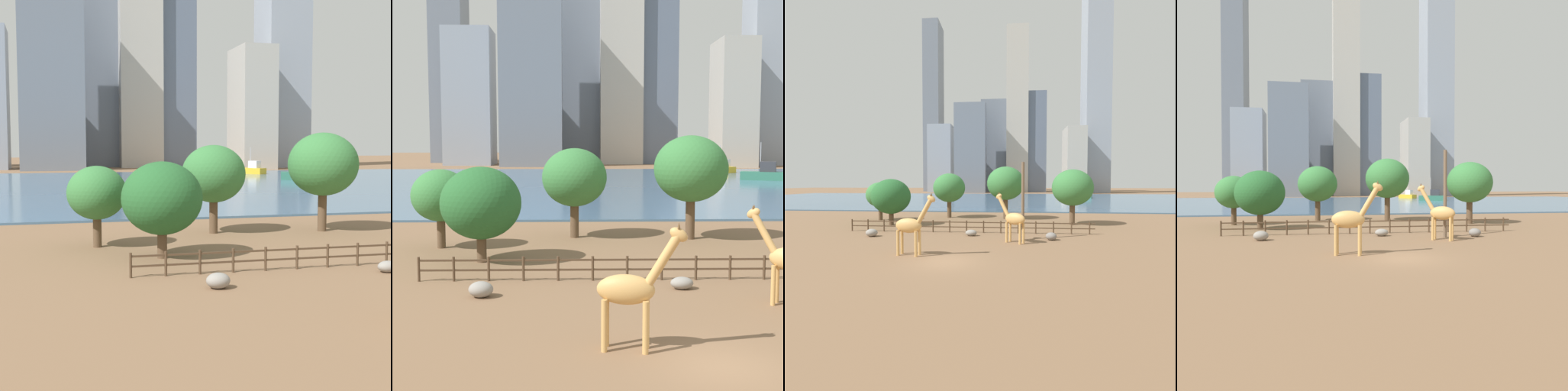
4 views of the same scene
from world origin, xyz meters
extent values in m
plane|color=brown|center=(0.00, 80.00, 0.00)|extent=(400.00, 400.00, 0.00)
cube|color=#476B8C|center=(0.00, 77.00, 0.10)|extent=(180.00, 86.00, 0.20)
ellipsoid|color=gray|center=(0.49, 10.08, 0.31)|extent=(1.14, 0.82, 0.62)
ellipsoid|color=gray|center=(-9.28, 8.81, 0.38)|extent=(1.16, 1.00, 0.75)
cylinder|color=#4C3826|center=(-13.00, 12.00, 0.65)|extent=(0.14, 0.14, 1.30)
cylinder|color=#4C3826|center=(-11.18, 12.00, 0.65)|extent=(0.14, 0.14, 1.30)
cylinder|color=#4C3826|center=(-9.36, 12.00, 0.65)|extent=(0.14, 0.14, 1.30)
cylinder|color=#4C3826|center=(-7.54, 12.00, 0.65)|extent=(0.14, 0.14, 1.30)
cylinder|color=#4C3826|center=(-5.71, 12.00, 0.65)|extent=(0.14, 0.14, 1.30)
cylinder|color=#4C3826|center=(-3.89, 12.00, 0.65)|extent=(0.14, 0.14, 1.30)
cylinder|color=#4C3826|center=(-2.07, 12.00, 0.65)|extent=(0.14, 0.14, 1.30)
cylinder|color=#4C3826|center=(-0.25, 12.00, 0.65)|extent=(0.14, 0.14, 1.30)
cylinder|color=#4C3826|center=(1.57, 12.00, 0.65)|extent=(0.14, 0.14, 1.30)
cube|color=#4C3826|center=(0.00, 12.00, 1.10)|extent=(26.10, 0.08, 0.10)
cube|color=#4C3826|center=(0.00, 12.00, 0.59)|extent=(26.10, 0.08, 0.10)
cylinder|color=brown|center=(-13.91, 21.60, 1.02)|extent=(0.57, 0.57, 2.03)
ellipsoid|color=#387A3D|center=(-13.91, 21.60, 3.61)|extent=(3.93, 3.93, 3.54)
cylinder|color=brown|center=(-4.81, 25.68, 1.30)|extent=(0.64, 0.64, 2.60)
ellipsoid|color=#387A3D|center=(-4.81, 25.68, 4.54)|extent=(4.85, 4.85, 4.37)
cylinder|color=brown|center=(3.76, 24.79, 1.52)|extent=(0.68, 0.68, 3.05)
ellipsoid|color=#387A3D|center=(3.76, 24.79, 5.23)|extent=(5.44, 5.44, 4.90)
cylinder|color=brown|center=(-10.45, 16.85, 0.83)|extent=(0.59, 0.59, 1.66)
ellipsoid|color=#26602D|center=(-10.45, 16.85, 3.60)|extent=(4.85, 4.85, 4.37)
cube|color=gold|center=(26.11, 105.79, 0.84)|extent=(5.38, 6.65, 1.28)
cube|color=silver|center=(26.54, 105.12, 2.25)|extent=(2.53, 2.77, 1.54)
cylinder|color=silver|center=(25.94, 106.06, 3.73)|extent=(0.17, 0.17, 4.49)
cube|color=#337259|center=(27.68, 83.02, 0.92)|extent=(7.67, 5.13, 1.44)
cube|color=#333338|center=(28.51, 82.68, 2.51)|extent=(3.06, 2.59, 1.73)
cylinder|color=silver|center=(27.34, 83.16, 4.17)|extent=(0.16, 0.16, 5.06)
cube|color=slate|center=(-3.26, 156.81, 26.03)|extent=(16.84, 9.43, 52.06)
cube|color=slate|center=(19.51, 155.98, 27.52)|extent=(9.83, 14.87, 55.05)
cube|color=#B7B2A8|center=(8.61, 152.75, 45.03)|extent=(11.82, 12.14, 90.06)
cube|color=#B7B2A8|center=(36.35, 135.33, 16.07)|extent=(9.14, 15.57, 32.14)
cube|color=slate|center=(-15.73, 137.89, 22.90)|extent=(16.00, 8.93, 45.80)
camera|label=1|loc=(-16.97, -17.91, 6.85)|focal=55.00mm
camera|label=2|loc=(-4.91, -18.94, 7.52)|focal=55.00mm
camera|label=3|loc=(4.24, -19.97, 5.34)|focal=28.00mm
camera|label=4|loc=(-5.02, -21.67, 4.21)|focal=35.00mm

